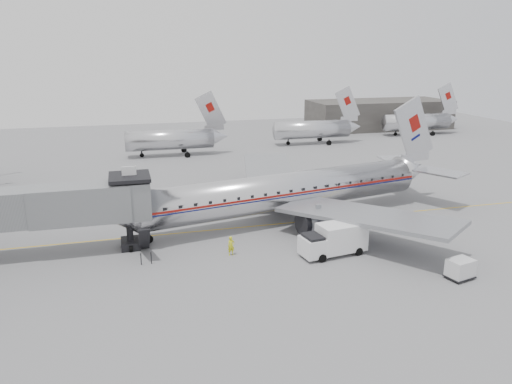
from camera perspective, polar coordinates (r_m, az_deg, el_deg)
The scene contains 12 objects.
ground at distance 42.65m, azimuth -1.31°, elevation -6.86°, with size 160.00×160.00×0.00m, color slate.
hangar at distance 113.04m, azimuth 13.84°, elevation 8.62°, with size 30.00×12.00×6.00m, color #373432.
apron_line at distance 48.76m, azimuth 0.42°, elevation -3.86°, with size 0.15×60.00×0.01m, color gold.
jet_bridge at distance 44.24m, azimuth -24.03°, elevation -1.69°, with size 21.00×6.20×7.10m.
distant_aircraft_near at distance 81.71m, azimuth -9.71°, elevation 6.00°, with size 16.39×3.20×10.26m.
distant_aircraft_mid at distance 91.67m, azimuth 6.53°, elevation 7.19°, with size 16.39×3.20×10.26m.
distant_aircraft_far at distance 106.21m, azimuth 17.96°, elevation 7.72°, with size 16.39×3.20×10.26m.
airliner at distance 50.00m, azimuth 4.11°, elevation 0.17°, with size 36.94×33.90×11.81m.
service_van at distance 42.12m, azimuth 8.90°, elevation -5.33°, with size 5.85×2.93×2.63m.
baggage_cart_navy at distance 44.32m, azimuth 8.93°, elevation -4.76°, with size 2.62×2.12×1.89m.
baggage_cart_white at distance 40.61m, azimuth 22.32°, elevation -8.09°, with size 2.25×1.90×1.53m.
ramp_worker at distance 41.77m, azimuth -2.86°, elevation -6.17°, with size 0.60×0.39×1.64m, color #CED218.
Camera 1 is at (-9.37, -38.18, 16.54)m, focal length 35.00 mm.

